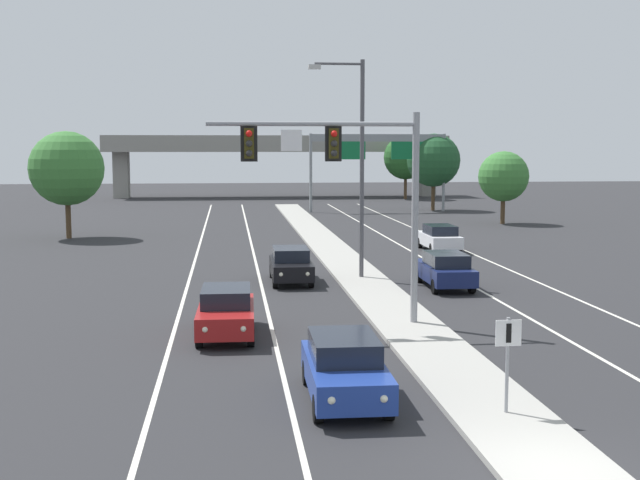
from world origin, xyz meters
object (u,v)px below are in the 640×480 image
at_px(car_receding_white, 439,237).
at_px(tree_far_right_c, 434,160).
at_px(tree_far_left_b, 67,168).
at_px(tree_far_right_a, 504,177).
at_px(car_oncoming_blue, 345,368).
at_px(car_receding_navy, 445,270).
at_px(car_oncoming_black, 291,265).
at_px(tree_far_right_b, 406,157).
at_px(highway_sign_gantry, 378,148).
at_px(overhead_signal_mast, 349,173).
at_px(street_lamp_median, 357,156).
at_px(median_sign_post, 508,351).
at_px(car_oncoming_red, 226,311).

relative_size(car_receding_white, tree_far_right_c, 0.59).
bearing_deg(tree_far_right_c, tree_far_left_b, -144.87).
bearing_deg(tree_far_left_b, tree_far_right_a, 12.12).
height_order(car_oncoming_blue, car_receding_navy, same).
relative_size(tree_far_right_a, tree_far_left_b, 0.81).
height_order(car_oncoming_black, tree_far_right_b, tree_far_right_b).
bearing_deg(highway_sign_gantry, tree_far_right_a, -60.03).
relative_size(overhead_signal_mast, street_lamp_median, 0.72).
relative_size(median_sign_post, tree_far_right_b, 0.29).
bearing_deg(car_oncoming_blue, highway_sign_gantry, 78.84).
bearing_deg(tree_far_right_a, car_oncoming_blue, -113.32).
distance_m(overhead_signal_mast, tree_far_right_c, 54.00).
bearing_deg(tree_far_right_a, street_lamp_median, -121.20).
xyz_separation_m(car_oncoming_blue, tree_far_left_b, (-13.66, 37.85, 3.94)).
xyz_separation_m(overhead_signal_mast, median_sign_post, (2.19, -9.81, -3.74)).
distance_m(car_oncoming_red, tree_far_right_b, 73.38).
bearing_deg(car_oncoming_black, car_oncoming_red, -105.55).
bearing_deg(tree_far_right_a, car_receding_white, -119.99).
height_order(highway_sign_gantry, tree_far_right_a, highway_sign_gantry).
relative_size(overhead_signal_mast, tree_far_right_a, 1.22).
relative_size(overhead_signal_mast, tree_far_right_c, 0.95).
bearing_deg(car_oncoming_black, tree_far_right_b, 72.88).
relative_size(street_lamp_median, tree_far_right_a, 1.70).
distance_m(overhead_signal_mast, median_sign_post, 10.72).
height_order(car_oncoming_blue, tree_far_right_b, tree_far_right_b).
distance_m(car_oncoming_blue, tree_far_right_c, 62.22).
relative_size(car_oncoming_red, tree_far_right_a, 0.77).
height_order(tree_far_right_a, tree_far_left_b, tree_far_left_b).
height_order(car_oncoming_black, car_receding_white, same).
relative_size(car_oncoming_black, tree_far_right_a, 0.76).
xyz_separation_m(car_oncoming_blue, highway_sign_gantry, (11.55, 58.52, 5.34)).
bearing_deg(car_oncoming_blue, car_oncoming_red, 111.61).
xyz_separation_m(car_oncoming_black, car_receding_white, (9.70, 10.42, 0.00)).
distance_m(car_receding_navy, highway_sign_gantry, 43.58).
distance_m(car_oncoming_red, tree_far_left_b, 32.63).
bearing_deg(overhead_signal_mast, highway_sign_gantry, 78.51).
relative_size(median_sign_post, car_oncoming_red, 0.49).
relative_size(street_lamp_median, tree_far_right_c, 1.32).
bearing_deg(car_receding_navy, tree_far_left_b, 132.35).
bearing_deg(car_receding_navy, highway_sign_gantry, 83.53).
height_order(car_oncoming_red, tree_far_right_b, tree_far_right_b).
distance_m(car_oncoming_black, car_receding_white, 14.24).
bearing_deg(car_receding_white, car_oncoming_red, -121.09).
xyz_separation_m(street_lamp_median, car_oncoming_blue, (-3.15, -18.15, -4.97)).
xyz_separation_m(car_oncoming_red, tree_far_right_b, (21.28, 70.10, 4.18)).
distance_m(car_receding_white, highway_sign_gantry, 30.80).
xyz_separation_m(tree_far_right_a, tree_far_right_c, (-2.08, 14.68, 1.09)).
bearing_deg(car_receding_white, car_receding_navy, -103.55).
relative_size(car_oncoming_red, car_oncoming_black, 1.01).
bearing_deg(median_sign_post, tree_far_left_b, 113.40).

